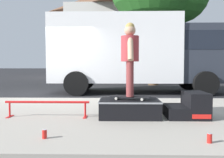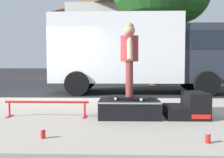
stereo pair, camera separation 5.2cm
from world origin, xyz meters
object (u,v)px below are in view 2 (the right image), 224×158
Objects in this scene: skate_box at (129,108)px; soda_can at (43,134)px; grind_rail at (47,105)px; box_truck at (140,51)px; skateboard at (129,97)px; soda_can_b at (208,138)px; skater_kid at (129,53)px; kicker_ramp at (189,107)px.

soda_can is (-1.23, -1.52, -0.12)m from skate_box.
box_truck reaches higher than grind_rail.
skateboard is 0.12× the size of box_truck.
skateboard is 1.97m from soda_can.
box_truck reaches higher than skateboard.
grind_rail is 6.18m from box_truck.
grind_rail reaches higher than soda_can.
skateboard is at bearing -78.21° from skate_box.
skate_box is 5.76m from box_truck.
skate_box is at bearing 50.86° from soda_can.
soda_can_b is (2.57, -1.61, -0.18)m from grind_rail.
skater_kid is at bearing 0.89° from grind_rail.
box_truck reaches higher than soda_can.
soda_can is at bearing 176.13° from soda_can_b.
skater_kid reaches higher than skateboard.
kicker_ramp reaches higher than soda_can.
box_truck is (-0.36, 7.23, 1.52)m from soda_can_b.
soda_can is at bearing -129.85° from skateboard.
skateboard is at bearing -96.23° from box_truck.
soda_can_b is at bearing -32.08° from grind_rail.
box_truck is (2.21, 5.61, 1.34)m from grind_rail.
box_truck reaches higher than skater_kid.
skater_kid is at bearing -90.00° from skateboard.
soda_can is 1.00× the size of soda_can_b.
skater_kid is (1.60, 0.03, 1.00)m from grind_rail.
skater_kid is (-1.15, -0.03, 1.04)m from kicker_ramp.
skate_box is 1.06m from skater_kid.
soda_can is 7.47m from box_truck.
skater_kid reaches higher than soda_can_b.
skater_kid is at bearing -96.23° from box_truck.
grind_rail is 13.02× the size of soda_can_b.
skateboard is 1.93m from soda_can_b.
skateboard is at bearing 90.00° from skater_kid.
skater_kid is 5.63m from box_truck.
box_truck is at bearing 83.77° from skateboard.
box_truck is at bearing 75.34° from soda_can.
skateboard reaches higher than skate_box.
grind_rail is 1.61m from skateboard.
kicker_ramp is at bearing 83.67° from soda_can_b.
skate_box is at bearing 120.31° from soda_can_b.
grind_rail is (-2.76, -0.05, 0.04)m from kicker_ramp.
skater_kid reaches higher than kicker_ramp.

